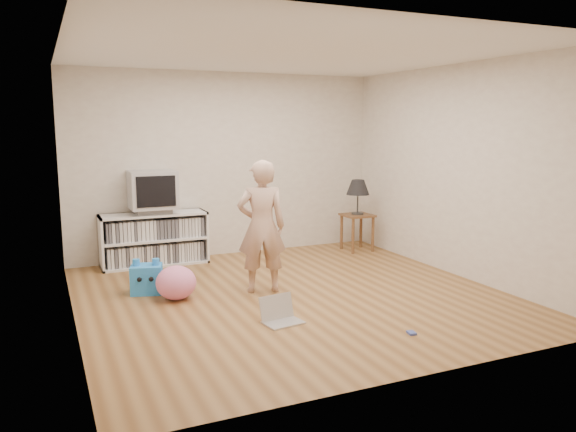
{
  "coord_description": "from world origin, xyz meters",
  "views": [
    {
      "loc": [
        -2.47,
        -5.46,
        1.87
      ],
      "look_at": [
        0.14,
        0.4,
        0.82
      ],
      "focal_mm": 35.0,
      "sensor_mm": 36.0,
      "label": 1
    }
  ],
  "objects_px": {
    "crt_tv": "(152,189)",
    "table_lamp": "(358,188)",
    "dvd_deck": "(153,211)",
    "side_table": "(357,223)",
    "media_unit": "(154,239)",
    "person": "(262,227)",
    "plush_blue": "(147,279)",
    "laptop": "(280,315)",
    "plush_pink": "(176,283)"
  },
  "relations": [
    {
      "from": "crt_tv",
      "to": "table_lamp",
      "type": "distance_m",
      "value": 2.96
    },
    {
      "from": "dvd_deck",
      "to": "side_table",
      "type": "relative_size",
      "value": 0.82
    },
    {
      "from": "media_unit",
      "to": "table_lamp",
      "type": "height_order",
      "value": "table_lamp"
    },
    {
      "from": "dvd_deck",
      "to": "person",
      "type": "bearing_deg",
      "value": -63.65
    },
    {
      "from": "dvd_deck",
      "to": "side_table",
      "type": "distance_m",
      "value": 2.98
    },
    {
      "from": "crt_tv",
      "to": "plush_blue",
      "type": "bearing_deg",
      "value": -104.63
    },
    {
      "from": "dvd_deck",
      "to": "person",
      "type": "distance_m",
      "value": 1.96
    },
    {
      "from": "dvd_deck",
      "to": "side_table",
      "type": "xyz_separation_m",
      "value": [
        2.94,
        -0.37,
        -0.32
      ]
    },
    {
      "from": "side_table",
      "to": "laptop",
      "type": "relative_size",
      "value": 1.38
    },
    {
      "from": "plush_pink",
      "to": "person",
      "type": "bearing_deg",
      "value": -6.37
    },
    {
      "from": "crt_tv",
      "to": "plush_pink",
      "type": "relative_size",
      "value": 1.39
    },
    {
      "from": "media_unit",
      "to": "laptop",
      "type": "distance_m",
      "value": 2.86
    },
    {
      "from": "person",
      "to": "media_unit",
      "type": "bearing_deg",
      "value": -49.34
    },
    {
      "from": "media_unit",
      "to": "plush_blue",
      "type": "xyz_separation_m",
      "value": [
        -0.34,
        -1.3,
        -0.18
      ]
    },
    {
      "from": "side_table",
      "to": "laptop",
      "type": "distance_m",
      "value": 3.31
    },
    {
      "from": "dvd_deck",
      "to": "crt_tv",
      "type": "relative_size",
      "value": 0.75
    },
    {
      "from": "media_unit",
      "to": "plush_pink",
      "type": "relative_size",
      "value": 3.23
    },
    {
      "from": "plush_pink",
      "to": "table_lamp",
      "type": "bearing_deg",
      "value": 22.89
    },
    {
      "from": "side_table",
      "to": "plush_blue",
      "type": "bearing_deg",
      "value": -164.31
    },
    {
      "from": "side_table",
      "to": "person",
      "type": "xyz_separation_m",
      "value": [
        -2.07,
        -1.38,
        0.33
      ]
    },
    {
      "from": "plush_blue",
      "to": "plush_pink",
      "type": "distance_m",
      "value": 0.44
    },
    {
      "from": "dvd_deck",
      "to": "laptop",
      "type": "height_order",
      "value": "dvd_deck"
    },
    {
      "from": "side_table",
      "to": "plush_pink",
      "type": "relative_size",
      "value": 1.27
    },
    {
      "from": "crt_tv",
      "to": "plush_blue",
      "type": "relative_size",
      "value": 1.5
    },
    {
      "from": "media_unit",
      "to": "person",
      "type": "xyz_separation_m",
      "value": [
        0.87,
        -1.77,
        0.39
      ]
    },
    {
      "from": "laptop",
      "to": "plush_blue",
      "type": "xyz_separation_m",
      "value": [
        -1.0,
        1.46,
        0.1
      ]
    },
    {
      "from": "media_unit",
      "to": "dvd_deck",
      "type": "bearing_deg",
      "value": -90.0
    },
    {
      "from": "side_table",
      "to": "media_unit",
      "type": "bearing_deg",
      "value": 172.52
    },
    {
      "from": "side_table",
      "to": "person",
      "type": "distance_m",
      "value": 2.51
    },
    {
      "from": "laptop",
      "to": "plush_blue",
      "type": "distance_m",
      "value": 1.77
    },
    {
      "from": "dvd_deck",
      "to": "laptop",
      "type": "distance_m",
      "value": 2.91
    },
    {
      "from": "person",
      "to": "plush_pink",
      "type": "bearing_deg",
      "value": 8.14
    },
    {
      "from": "dvd_deck",
      "to": "side_table",
      "type": "bearing_deg",
      "value": -7.18
    },
    {
      "from": "media_unit",
      "to": "side_table",
      "type": "height_order",
      "value": "media_unit"
    },
    {
      "from": "crt_tv",
      "to": "plush_pink",
      "type": "height_order",
      "value": "crt_tv"
    },
    {
      "from": "laptop",
      "to": "plush_pink",
      "type": "height_order",
      "value": "plush_pink"
    },
    {
      "from": "media_unit",
      "to": "crt_tv",
      "type": "bearing_deg",
      "value": -90.0
    },
    {
      "from": "media_unit",
      "to": "table_lamp",
      "type": "bearing_deg",
      "value": -7.48
    },
    {
      "from": "media_unit",
      "to": "dvd_deck",
      "type": "xyz_separation_m",
      "value": [
        -0.0,
        -0.02,
        0.39
      ]
    },
    {
      "from": "media_unit",
      "to": "table_lamp",
      "type": "relative_size",
      "value": 2.72
    },
    {
      "from": "table_lamp",
      "to": "plush_pink",
      "type": "distance_m",
      "value": 3.37
    },
    {
      "from": "side_table",
      "to": "plush_blue",
      "type": "height_order",
      "value": "side_table"
    },
    {
      "from": "table_lamp",
      "to": "side_table",
      "type": "bearing_deg",
      "value": 0.0
    },
    {
      "from": "side_table",
      "to": "person",
      "type": "height_order",
      "value": "person"
    },
    {
      "from": "dvd_deck",
      "to": "plush_pink",
      "type": "height_order",
      "value": "dvd_deck"
    },
    {
      "from": "side_table",
      "to": "plush_pink",
      "type": "height_order",
      "value": "side_table"
    },
    {
      "from": "dvd_deck",
      "to": "table_lamp",
      "type": "height_order",
      "value": "table_lamp"
    },
    {
      "from": "crt_tv",
      "to": "person",
      "type": "height_order",
      "value": "person"
    },
    {
      "from": "person",
      "to": "laptop",
      "type": "height_order",
      "value": "person"
    },
    {
      "from": "side_table",
      "to": "plush_pink",
      "type": "distance_m",
      "value": 3.29
    }
  ]
}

